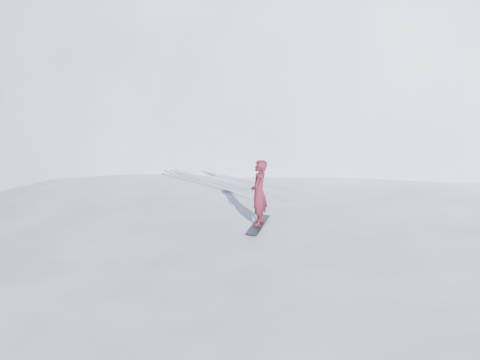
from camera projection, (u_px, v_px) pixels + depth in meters
The scene contains 8 objects.
ground at pixel (337, 309), 15.44m from camera, with size 400.00×400.00×0.00m, color white.
near_ridge at pixel (300, 264), 18.40m from camera, with size 36.00×28.00×4.80m, color white.
summit_peak at pixel (325, 118), 47.86m from camera, with size 60.00×56.00×56.00m, color white.
peak_shoulder at pixel (249, 146), 36.84m from camera, with size 28.00×24.00×18.00m, color white.
wind_bumps at pixel (278, 285), 16.88m from camera, with size 16.00×14.40×1.00m.
snowboard at pixel (259, 225), 15.28m from camera, with size 1.65×0.31×0.03m, color black.
snowboarder at pixel (259, 193), 15.02m from camera, with size 0.69×0.45×1.88m, color maroon.
board_tracks at pixel (229, 183), 19.28m from camera, with size 3.08×5.90×0.04m.
Camera 1 is at (-9.74, -10.20, 7.85)m, focal length 40.00 mm.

